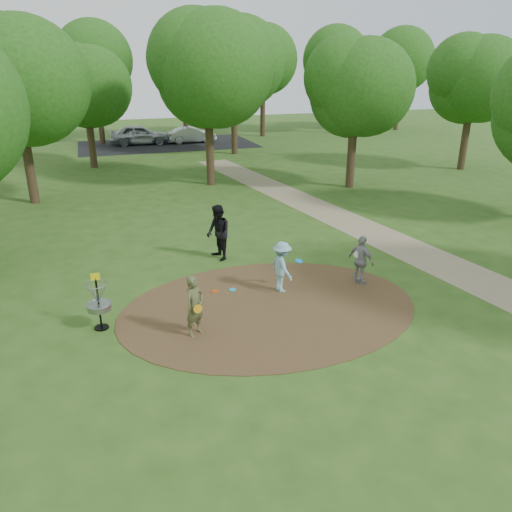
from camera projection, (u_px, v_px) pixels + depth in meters
name	position (u px, v px, depth m)	size (l,w,h in m)	color
ground	(270.00, 308.00, 13.92)	(100.00, 100.00, 0.00)	#2D5119
dirt_clearing	(270.00, 307.00, 13.91)	(8.40, 8.40, 0.02)	#47301C
footpath	(423.00, 255.00, 17.61)	(2.00, 40.00, 0.01)	#8C7A5B
parking_lot	(167.00, 144.00, 40.97)	(14.00, 8.00, 0.01)	black
player_observer_with_disc	(195.00, 306.00, 12.26)	(0.70, 0.66, 1.60)	brown
player_throwing_with_disc	(282.00, 267.00, 14.65)	(1.03, 1.07, 1.55)	#81B3C0
player_walking_with_disc	(218.00, 233.00, 16.97)	(0.88, 1.04, 1.92)	black
player_waiting_with_disc	(361.00, 260.00, 15.11)	(0.69, 0.99, 1.56)	#98989B
disc_ground_cyan	(232.00, 290.00, 14.93)	(0.22, 0.22, 0.02)	#19A8CC
disc_ground_red	(215.00, 291.00, 14.83)	(0.22, 0.22, 0.02)	#C33F13
car_left	(139.00, 135.00, 40.51)	(1.89, 4.71, 1.60)	#999CA0
car_right	(192.00, 135.00, 41.50)	(1.37, 3.93, 1.30)	#AAACB1
disc_golf_basket	(98.00, 298.00, 12.53)	(0.63, 0.63, 1.54)	black
tree_ring	(260.00, 92.00, 19.60)	(36.57, 45.76, 9.23)	#332316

